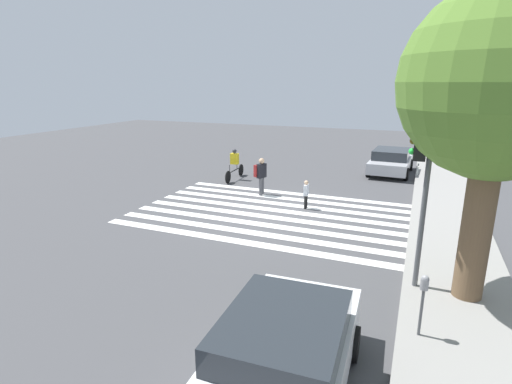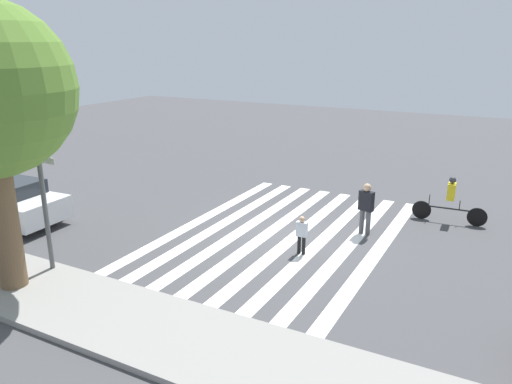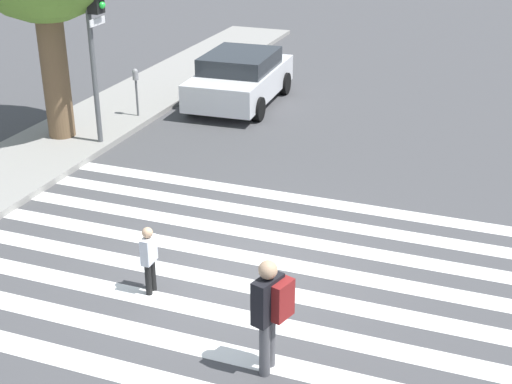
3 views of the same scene
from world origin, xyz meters
name	(u,v)px [view 3 (image 3 of 3)]	position (x,y,z in m)	size (l,w,h in m)	color
ground_plane	(243,270)	(0.00, 0.00, 0.00)	(60.00, 60.00, 0.00)	#444447
crosswalk_stripes	(243,270)	(0.00, 0.00, 0.00)	(6.43, 10.00, 0.01)	white
traffic_light	(94,23)	(4.18, 5.15, 2.95)	(0.60, 0.50, 4.21)	#515456
parking_meter	(136,82)	(6.23, 5.40, 1.04)	(0.15, 0.15, 1.40)	#515456
pedestrian_child_with_backpack	(271,308)	(-2.27, -1.28, 0.97)	(0.50, 0.47, 1.65)	#4C4C51
pedestrian_adult_blue_shirt	(149,256)	(-1.12, 1.10, 0.64)	(0.32, 0.17, 1.14)	black
car_parked_far_curb	(240,78)	(8.57, 3.43, 0.75)	(4.23, 2.24, 1.45)	silver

